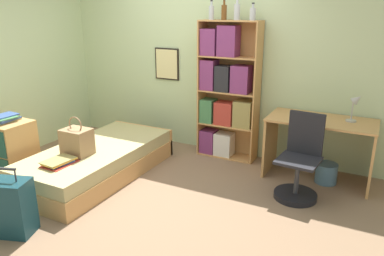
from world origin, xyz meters
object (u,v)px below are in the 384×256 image
(suitcase, at_px, (9,207))
(magazine_pile_on_dresser, at_px, (3,119))
(bottle_brown, at_px, (224,12))
(waste_bin, at_px, (326,173))
(handbag, at_px, (77,141))
(bottle_green, at_px, (211,12))
(bottle_clear, at_px, (237,11))
(bottle_blue, at_px, (253,14))
(desk, at_px, (320,138))
(book_stack_on_bed, at_px, (59,162))
(dresser, at_px, (9,150))
(desk_lamp, at_px, (356,103))
(bed, at_px, (98,161))
(bookcase, at_px, (225,93))
(desk_chair, at_px, (299,171))

(suitcase, xyz_separation_m, magazine_pile_on_dresser, (-1.08, 0.83, 0.48))
(bottle_brown, relative_size, waste_bin, 1.02)
(handbag, height_order, waste_bin, handbag)
(bottle_green, bearing_deg, bottle_clear, 0.24)
(handbag, height_order, suitcase, handbag)
(handbag, height_order, bottle_blue, bottle_blue)
(desk, bearing_deg, book_stack_on_bed, -144.23)
(dresser, distance_m, magazine_pile_on_dresser, 0.40)
(book_stack_on_bed, bearing_deg, bottle_clear, 56.17)
(desk_lamp, bearing_deg, desk, -168.29)
(bed, bearing_deg, bottle_clear, 45.38)
(bottle_blue, xyz_separation_m, desk, (0.97, -0.16, -1.42))
(book_stack_on_bed, height_order, magazine_pile_on_dresser, magazine_pile_on_dresser)
(suitcase, distance_m, bookcase, 2.95)
(bottle_brown, xyz_separation_m, bottle_blue, (0.37, 0.02, -0.02))
(waste_bin, bearing_deg, suitcase, -134.76)
(magazine_pile_on_dresser, bearing_deg, waste_bin, 24.91)
(book_stack_on_bed, relative_size, bottle_blue, 1.76)
(dresser, height_order, bottle_blue, bottle_blue)
(book_stack_on_bed, height_order, bottle_green, bottle_green)
(bottle_clear, height_order, desk, bottle_clear)
(desk, bearing_deg, bottle_green, 174.53)
(bottle_green, xyz_separation_m, desk, (1.52, -0.15, -1.43))
(bottle_clear, height_order, desk_lamp, bottle_clear)
(suitcase, height_order, bottle_green, bottle_green)
(desk, bearing_deg, suitcase, -132.52)
(handbag, distance_m, book_stack_on_bed, 0.35)
(book_stack_on_bed, height_order, bottle_blue, bottle_blue)
(book_stack_on_bed, xyz_separation_m, dresser, (-0.91, 0.07, -0.05))
(suitcase, height_order, bottle_clear, bottle_clear)
(bottle_green, xyz_separation_m, bottle_brown, (0.18, -0.01, 0.01))
(bottle_clear, bearing_deg, desk_lamp, -2.93)
(bottle_clear, bearing_deg, magazine_pile_on_dresser, -140.30)
(bookcase, bearing_deg, bottle_brown, -123.26)
(desk, relative_size, waste_bin, 4.83)
(book_stack_on_bed, distance_m, bookcase, 2.31)
(desk, bearing_deg, bookcase, 172.56)
(magazine_pile_on_dresser, height_order, bookcase, bookcase)
(suitcase, xyz_separation_m, waste_bin, (2.44, 2.46, -0.15))
(bookcase, distance_m, bottle_brown, 1.05)
(suitcase, distance_m, bottle_clear, 3.37)
(desk_lamp, distance_m, waste_bin, 0.89)
(desk, bearing_deg, bottle_clear, 172.84)
(magazine_pile_on_dresser, bearing_deg, handbag, 15.33)
(magazine_pile_on_dresser, relative_size, bottle_blue, 1.70)
(suitcase, bearing_deg, waste_bin, 45.24)
(dresser, distance_m, bottle_blue, 3.42)
(bed, bearing_deg, bottle_green, 54.30)
(desk_lamp, xyz_separation_m, desk_chair, (-0.45, -0.64, -0.68))
(handbag, bearing_deg, bottle_brown, 54.10)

